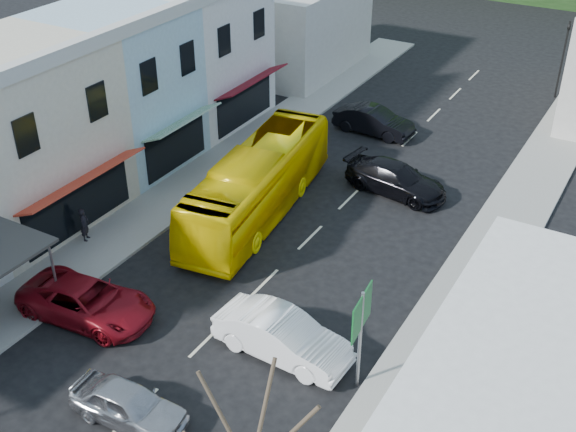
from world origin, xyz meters
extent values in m
plane|color=black|center=(0.00, 0.00, 0.00)|extent=(120.00, 120.00, 0.00)
cube|color=gray|center=(-7.50, 10.00, 0.07)|extent=(3.00, 52.00, 0.15)
cube|color=gray|center=(7.50, 10.00, 0.07)|extent=(3.00, 52.00, 0.15)
cube|color=beige|center=(-12.50, 3.00, 4.00)|extent=(7.00, 8.00, 8.00)
cube|color=#B2301C|center=(-8.40, 3.00, 3.05)|extent=(1.30, 6.80, 0.08)
cube|color=#97B6C3|center=(-12.50, 10.00, 4.00)|extent=(7.00, 6.00, 8.00)
cube|color=#195926|center=(-8.40, 10.00, 3.05)|extent=(1.30, 5.10, 0.08)
cube|color=silver|center=(-12.50, 16.50, 4.00)|extent=(7.00, 7.00, 8.00)
cube|color=#610C15|center=(-8.40, 16.50, 3.05)|extent=(1.30, 5.95, 0.08)
cube|color=#B7B2A8|center=(-12.00, 27.00, 3.00)|extent=(8.00, 10.00, 6.00)
imported|color=yellow|center=(-3.17, 8.70, 1.55)|extent=(4.01, 11.83, 3.10)
imported|color=#A6A6AB|center=(0.12, -4.41, 0.70)|extent=(4.49, 2.04, 1.40)
imported|color=white|center=(2.80, 0.73, 0.70)|extent=(4.48, 2.00, 1.40)
imported|color=maroon|center=(-4.71, -1.17, 0.70)|extent=(4.75, 2.31, 1.40)
imported|color=black|center=(1.69, 13.78, 0.70)|extent=(4.71, 2.45, 1.40)
imported|color=black|center=(-2.16, 19.68, 0.70)|extent=(4.49, 2.04, 1.40)
imported|color=black|center=(-8.47, 2.69, 1.00)|extent=(0.61, 0.71, 1.70)
camera|label=1|loc=(12.79, -16.16, 17.80)|focal=45.00mm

